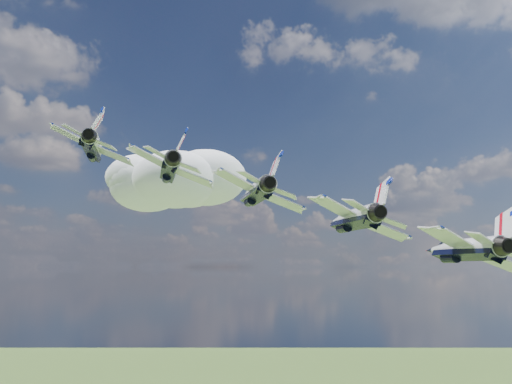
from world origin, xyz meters
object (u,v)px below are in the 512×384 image
jet_3 (352,218)px  jet_0 (94,148)px  jet_1 (170,169)px  jet_4 (462,249)px  jet_2 (256,192)px

jet_3 → jet_0: bearing=150.5°
jet_1 → jet_4: jet_1 is taller
jet_2 → jet_0: bearing=150.5°
jet_0 → jet_3: bearing=-29.5°
jet_0 → jet_3: 35.86m
jet_1 → jet_3: 23.91m
jet_1 → jet_4: bearing=-29.5°
jet_0 → jet_4: (29.71, -34.78, -13.94)m
jet_1 → jet_2: bearing=-29.5°
jet_1 → jet_2: size_ratio=1.00×
jet_0 → jet_3: (22.29, -26.08, -10.46)m
jet_0 → jet_4: size_ratio=1.00×
jet_0 → jet_4: jet_0 is taller
jet_4 → jet_1: bearing=150.5°
jet_2 → jet_3: size_ratio=1.00×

